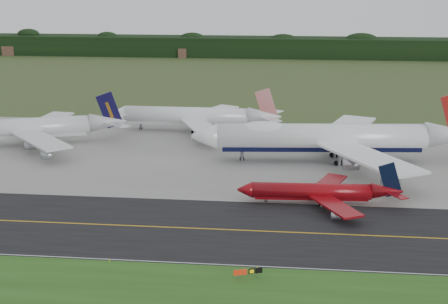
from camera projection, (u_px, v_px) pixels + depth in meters
ground at (276, 224)px, 125.28m from camera, size 600.00×600.00×0.00m
taxiway at (275, 232)px, 121.44m from camera, size 400.00×32.00×0.02m
apron at (281, 155)px, 174.11m from camera, size 400.00×78.00×0.01m
taxiway_centreline at (276, 232)px, 121.44m from camera, size 400.00×0.40×0.00m
taxiway_edge_line at (273, 267)px, 106.60m from camera, size 400.00×0.25×0.00m
horizon_treeline at (287, 48)px, 385.95m from camera, size 700.00×25.00×12.00m
jet_ba_747 at (332, 138)px, 166.21m from camera, size 77.40×63.82×19.45m
jet_red_737 at (320, 192)px, 135.91m from camera, size 36.05×29.40×9.74m
jet_navy_gold at (28, 128)px, 183.52m from camera, size 56.73×48.08×15.02m
jet_star_tail at (195, 117)px, 199.34m from camera, size 55.20×46.35×14.60m
taxiway_sign at (248, 272)px, 102.42m from camera, size 4.68×1.76×1.63m
edge_marker_left at (109, 261)px, 108.45m from camera, size 0.16×0.16×0.50m
edge_marker_center at (257, 268)px, 105.85m from camera, size 0.16×0.16×0.50m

